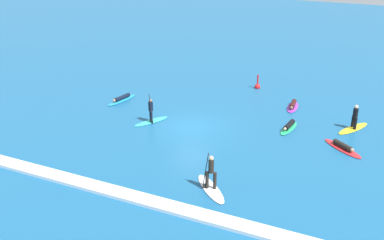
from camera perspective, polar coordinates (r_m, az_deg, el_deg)
ground_plane at (r=30.57m, az=0.00°, el=-0.86°), size 120.00×120.00×0.00m
surfer_on_white_board at (r=23.35m, az=2.36°, el=-7.72°), size 2.65×2.65×2.05m
surfer_on_purple_board at (r=34.59m, az=12.49°, el=1.77°), size 0.97×2.47×0.43m
surfer_on_teal_board at (r=31.28m, az=-5.14°, el=0.53°), size 1.75×2.70×2.11m
surfer_on_yellow_board at (r=31.91m, az=19.59°, el=-0.39°), size 2.02×2.99×1.71m
surfer_on_green_board at (r=30.88m, az=12.01°, el=-0.81°), size 0.92×2.57×0.44m
surfer_on_blue_board at (r=35.55m, az=-8.78°, el=2.61°), size 1.12×3.06×0.41m
surfer_on_red_board at (r=28.98m, az=18.34°, el=-3.23°), size 2.78×2.42×0.40m
marker_buoy at (r=38.31m, az=8.18°, el=4.24°), size 0.47×0.47×1.26m
wave_crest at (r=23.50m, az=-9.61°, el=-8.86°), size 23.61×0.90×0.18m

